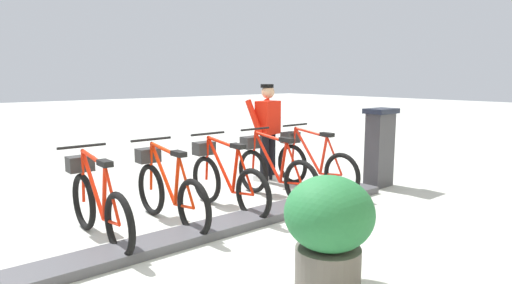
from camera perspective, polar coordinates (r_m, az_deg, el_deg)
ground_plane at (r=5.31m, az=-2.12°, el=-10.99°), size 60.00×60.00×0.00m
dock_rail_base at (r=5.29m, az=-2.13°, el=-10.48°), size 0.44×5.07×0.10m
payment_kiosk at (r=7.27m, az=16.04°, el=-0.54°), size 0.36×0.52×1.28m
bike_docked_0 at (r=6.91m, az=7.44°, el=-2.74°), size 1.72×0.54×1.02m
bike_docked_1 at (r=6.32m, az=2.16°, el=-3.74°), size 1.72×0.54×1.02m
bike_docked_2 at (r=5.80m, az=-4.16°, el=-4.89°), size 1.72×0.54×1.02m
bike_docked_3 at (r=5.36m, az=-11.64°, el=-6.17°), size 1.72×0.54×1.02m
bike_docked_4 at (r=5.03m, az=-20.30°, el=-7.52°), size 1.72×0.54×1.02m
worker_near_rack at (r=7.31m, az=1.52°, el=1.76°), size 0.50×0.68×1.66m
planter_bush at (r=3.73m, az=9.62°, el=-10.90°), size 0.76×0.76×0.97m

